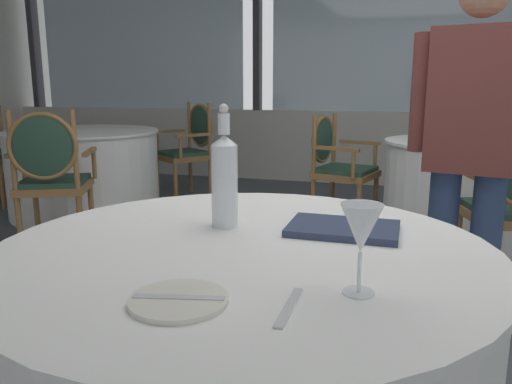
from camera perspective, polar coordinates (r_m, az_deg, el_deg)
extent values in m
plane|color=#4C5156|center=(2.54, 11.52, -15.43)|extent=(13.13, 13.13, 0.00)
cube|color=beige|center=(6.07, 14.74, 4.73)|extent=(10.10, 0.12, 0.85)
cube|color=silver|center=(6.91, -13.05, 16.36)|extent=(2.79, 0.02, 1.72)
cube|color=#333338|center=(7.78, -23.75, 15.17)|extent=(0.08, 0.14, 1.72)
cube|color=silver|center=(6.06, 15.43, 16.87)|extent=(2.79, 0.02, 1.72)
cube|color=#333338|center=(6.28, 0.17, 17.11)|extent=(0.08, 0.14, 1.72)
cylinder|color=white|center=(1.31, -1.39, -6.52)|extent=(1.29, 1.29, 0.02)
cylinder|color=white|center=(1.48, -1.31, -20.56)|extent=(1.26, 1.26, 0.74)
cylinder|color=silver|center=(1.00, -8.72, -11.98)|extent=(0.19, 0.19, 0.01)
cube|color=silver|center=(0.99, -8.73, -11.70)|extent=(0.18, 0.05, 0.00)
cube|color=silver|center=(0.97, 3.75, -12.83)|extent=(0.02, 0.17, 0.00)
cylinder|color=white|center=(1.46, -3.56, 0.65)|extent=(0.08, 0.08, 0.24)
cone|color=white|center=(1.44, -3.64, 5.91)|extent=(0.08, 0.08, 0.03)
cylinder|color=white|center=(1.43, -3.66, 7.70)|extent=(0.03, 0.03, 0.06)
sphere|color=silver|center=(1.43, -3.68, 9.38)|extent=(0.03, 0.03, 0.03)
cylinder|color=white|center=(1.04, 11.49, -11.06)|extent=(0.06, 0.06, 0.00)
cylinder|color=white|center=(1.03, 11.59, -8.85)|extent=(0.01, 0.01, 0.08)
cone|color=white|center=(1.00, 11.81, -4.05)|extent=(0.08, 0.08, 0.10)
cube|color=#2D3856|center=(1.45, 9.66, -4.07)|extent=(0.31, 0.21, 0.02)
cylinder|color=white|center=(3.99, 21.96, 5.23)|extent=(1.06, 1.06, 0.02)
cylinder|color=white|center=(4.05, 21.54, -0.09)|extent=(1.03, 1.03, 0.74)
cube|color=olive|center=(4.27, 10.09, 1.96)|extent=(0.57, 0.57, 0.05)
cube|color=#284738|center=(4.27, 10.11, 2.53)|extent=(0.52, 0.52, 0.04)
cylinder|color=olive|center=(4.43, 13.35, -0.78)|extent=(0.04, 0.04, 0.40)
cylinder|color=olive|center=(4.07, 11.51, -1.85)|extent=(0.04, 0.04, 0.40)
cylinder|color=olive|center=(4.57, 8.61, -0.19)|extent=(0.04, 0.04, 0.40)
cylinder|color=olive|center=(4.22, 6.43, -1.18)|extent=(0.04, 0.04, 0.40)
cylinder|color=olive|center=(4.50, 8.80, 5.82)|extent=(0.04, 0.04, 0.46)
cylinder|color=olive|center=(4.13, 6.59, 5.34)|extent=(0.04, 0.04, 0.46)
ellipsoid|color=#284738|center=(4.32, 7.57, 5.91)|extent=(0.16, 0.39, 0.39)
torus|color=olive|center=(4.32, 7.57, 5.91)|extent=(0.14, 0.40, 0.40)
cube|color=olive|center=(4.46, 11.66, 5.50)|extent=(0.36, 0.14, 0.03)
cylinder|color=olive|center=(4.43, 13.31, 3.94)|extent=(0.03, 0.03, 0.22)
cube|color=olive|center=(4.00, 9.12, 4.86)|extent=(0.36, 0.14, 0.03)
cylinder|color=olive|center=(3.96, 10.95, 3.12)|extent=(0.03, 0.03, 0.22)
cube|color=olive|center=(3.25, 26.61, -2.42)|extent=(0.56, 0.56, 0.05)
cube|color=#284738|center=(3.24, 26.68, -1.68)|extent=(0.51, 0.51, 0.04)
cylinder|color=olive|center=(3.41, 21.81, -5.24)|extent=(0.04, 0.04, 0.40)
cylinder|color=olive|center=(3.05, 24.30, -7.44)|extent=(0.04, 0.04, 0.40)
cylinder|color=olive|center=(2.93, 25.16, 1.93)|extent=(0.04, 0.04, 0.52)
cube|color=olive|center=(3.12, 22.71, 1.99)|extent=(0.12, 0.37, 0.03)
cylinder|color=olive|center=(3.27, 21.70, 0.54)|extent=(0.03, 0.03, 0.22)
cylinder|color=olive|center=(4.72, 24.89, -0.73)|extent=(0.04, 0.04, 0.41)
cube|color=olive|center=(4.82, 26.23, 5.16)|extent=(0.29, 0.28, 0.03)
cylinder|color=olive|center=(4.72, 25.10, 3.79)|extent=(0.03, 0.03, 0.22)
cylinder|color=white|center=(4.81, -19.10, 6.48)|extent=(1.36, 1.36, 0.02)
cylinder|color=white|center=(4.86, -18.79, 2.04)|extent=(1.32, 1.32, 0.74)
cube|color=olive|center=(3.87, -21.76, 0.55)|extent=(0.61, 0.61, 0.05)
cube|color=#284738|center=(3.86, -21.81, 1.17)|extent=(0.56, 0.56, 0.04)
cylinder|color=olive|center=(4.16, -23.51, -2.16)|extent=(0.04, 0.04, 0.42)
cylinder|color=olive|center=(4.06, -18.09, -2.06)|extent=(0.04, 0.04, 0.42)
cylinder|color=olive|center=(3.79, -25.14, -3.64)|extent=(0.04, 0.04, 0.42)
cylinder|color=olive|center=(3.68, -19.21, -3.57)|extent=(0.04, 0.04, 0.42)
cylinder|color=olive|center=(3.69, -25.87, 4.23)|extent=(0.04, 0.04, 0.53)
cylinder|color=olive|center=(3.58, -19.79, 4.53)|extent=(0.04, 0.04, 0.53)
ellipsoid|color=#284738|center=(3.61, -22.97, 4.77)|extent=(0.38, 0.20, 0.44)
torus|color=olive|center=(3.61, -22.97, 4.77)|extent=(0.43, 0.21, 0.45)
cube|color=olive|center=(3.92, -25.52, 4.01)|extent=(0.18, 0.35, 0.03)
cylinder|color=olive|center=(4.07, -24.77, 2.76)|extent=(0.03, 0.03, 0.22)
cube|color=olive|center=(3.79, -18.31, 4.35)|extent=(0.18, 0.35, 0.03)
cylinder|color=olive|center=(3.95, -17.83, 3.04)|extent=(0.03, 0.03, 0.22)
cube|color=olive|center=(5.26, -8.26, 3.95)|extent=(0.64, 0.64, 0.05)
cube|color=#284738|center=(5.25, -8.27, 4.41)|extent=(0.59, 0.59, 0.04)
cylinder|color=olive|center=(5.03, -9.06, 0.93)|extent=(0.04, 0.04, 0.40)
cylinder|color=olive|center=(5.38, -11.09, 1.58)|extent=(0.04, 0.04, 0.40)
cylinder|color=olive|center=(5.22, -5.20, 1.45)|extent=(0.04, 0.04, 0.40)
cylinder|color=olive|center=(5.56, -7.40, 2.05)|extent=(0.04, 0.04, 0.40)
cylinder|color=olive|center=(5.15, -5.31, 7.07)|extent=(0.04, 0.04, 0.52)
cylinder|color=olive|center=(5.49, -7.54, 7.33)|extent=(0.04, 0.04, 0.52)
ellipsoid|color=#284738|center=(5.33, -6.33, 7.50)|extent=(0.34, 0.27, 0.44)
torus|color=olive|center=(5.33, -6.33, 7.50)|extent=(0.38, 0.29, 0.45)
cube|color=olive|center=(5.00, -7.14, 6.40)|extent=(0.25, 0.32, 0.03)
cylinder|color=olive|center=(4.94, -8.52, 5.01)|extent=(0.03, 0.03, 0.22)
cube|color=olive|center=(5.44, -9.82, 6.77)|extent=(0.25, 0.32, 0.03)
cylinder|color=olive|center=(5.38, -11.11, 5.49)|extent=(0.03, 0.03, 0.22)
cube|color=olive|center=(5.57, -26.78, 3.51)|extent=(0.51, 0.51, 0.05)
cube|color=#284738|center=(5.56, -26.83, 3.94)|extent=(0.47, 0.47, 0.04)
cylinder|color=olive|center=(5.59, -23.67, 1.32)|extent=(0.04, 0.04, 0.43)
cylinder|color=olive|center=(5.33, -26.75, 0.55)|extent=(0.04, 0.04, 0.43)
cylinder|color=olive|center=(5.88, -26.37, 1.57)|extent=(0.04, 0.04, 0.43)
cylinder|color=olive|center=(5.82, -26.84, 6.42)|extent=(0.04, 0.04, 0.47)
cube|color=olive|center=(5.69, -24.99, 6.32)|extent=(0.37, 0.08, 0.03)
cylinder|color=olive|center=(5.60, -23.90, 5.20)|extent=(0.03, 0.03, 0.22)
cylinder|color=#334770|center=(2.45, 20.05, -6.84)|extent=(0.13, 0.13, 0.80)
cylinder|color=#334770|center=(2.43, 24.25, -7.34)|extent=(0.13, 0.13, 0.80)
cube|color=brown|center=(2.32, 23.53, 9.42)|extent=(0.40, 0.28, 0.60)
cylinder|color=brown|center=(2.35, 18.19, 10.56)|extent=(0.09, 0.09, 0.51)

